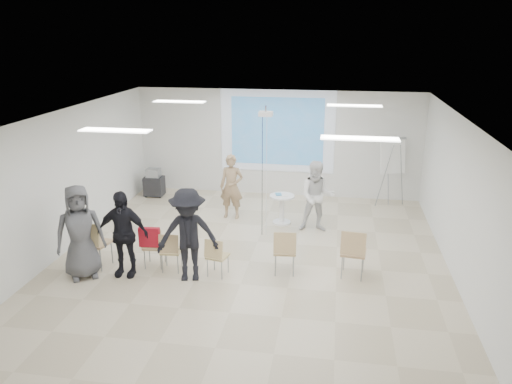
% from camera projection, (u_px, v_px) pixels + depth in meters
% --- Properties ---
extents(floor, '(8.00, 9.00, 0.10)m').
position_uv_depth(floor, '(250.00, 263.00, 10.34)').
color(floor, beige).
rests_on(floor, ground).
extents(ceiling, '(8.00, 9.00, 0.10)m').
position_uv_depth(ceiling, '(249.00, 114.00, 9.38)').
color(ceiling, white).
rests_on(ceiling, wall_back).
extents(wall_back, '(8.00, 0.10, 3.00)m').
position_uv_depth(wall_back, '(277.00, 143.00, 14.13)').
color(wall_back, silver).
rests_on(wall_back, floor).
extents(wall_left, '(0.10, 9.00, 3.00)m').
position_uv_depth(wall_left, '(60.00, 183.00, 10.48)').
color(wall_left, silver).
rests_on(wall_left, floor).
extents(wall_right, '(0.10, 9.00, 3.00)m').
position_uv_depth(wall_right, '(464.00, 203.00, 9.24)').
color(wall_right, silver).
rests_on(wall_right, floor).
extents(projection_halo, '(3.20, 0.01, 2.30)m').
position_uv_depth(projection_halo, '(277.00, 131.00, 13.96)').
color(projection_halo, silver).
rests_on(projection_halo, wall_back).
extents(projection_image, '(2.60, 0.01, 1.90)m').
position_uv_depth(projection_image, '(277.00, 131.00, 13.94)').
color(projection_image, teal).
rests_on(projection_image, wall_back).
extents(pedestal_table, '(0.74, 0.74, 0.75)m').
position_uv_depth(pedestal_table, '(282.00, 207.00, 12.21)').
color(pedestal_table, white).
rests_on(pedestal_table, floor).
extents(player_left, '(0.69, 0.48, 1.85)m').
position_uv_depth(player_left, '(231.00, 183.00, 12.46)').
color(player_left, tan).
rests_on(player_left, floor).
extents(player_right, '(0.95, 0.79, 1.88)m').
position_uv_depth(player_right, '(317.00, 193.00, 11.62)').
color(player_right, white).
rests_on(player_right, floor).
extents(controller_left, '(0.05, 0.13, 0.04)m').
position_uv_depth(controller_left, '(240.00, 169.00, 12.57)').
color(controller_left, white).
rests_on(controller_left, player_left).
extents(controller_right, '(0.05, 0.14, 0.04)m').
position_uv_depth(controller_right, '(310.00, 176.00, 11.78)').
color(controller_right, white).
rests_on(controller_right, player_right).
extents(chair_far_left, '(0.54, 0.57, 1.00)m').
position_uv_depth(chair_far_left, '(94.00, 241.00, 9.87)').
color(chair_far_left, tan).
rests_on(chair_far_left, floor).
extents(chair_left_mid, '(0.44, 0.46, 0.86)m').
position_uv_depth(chair_left_mid, '(153.00, 244.00, 9.90)').
color(chair_left_mid, tan).
rests_on(chair_left_mid, floor).
extents(chair_left_inner, '(0.41, 0.44, 0.83)m').
position_uv_depth(chair_left_inner, '(170.00, 249.00, 9.74)').
color(chair_left_inner, tan).
rests_on(chair_left_inner, floor).
extents(chair_center, '(0.45, 0.47, 0.80)m').
position_uv_depth(chair_center, '(216.00, 254.00, 9.55)').
color(chair_center, tan).
rests_on(chair_center, floor).
extents(chair_right_inner, '(0.48, 0.51, 0.93)m').
position_uv_depth(chair_right_inner, '(285.00, 249.00, 9.61)').
color(chair_right_inner, tan).
rests_on(chair_right_inner, floor).
extents(chair_right_far, '(0.52, 0.55, 1.00)m').
position_uv_depth(chair_right_far, '(353.00, 250.00, 9.46)').
color(chair_right_far, tan).
rests_on(chair_right_far, floor).
extents(red_jacket, '(0.42, 0.13, 0.39)m').
position_uv_depth(red_jacket, '(149.00, 237.00, 9.70)').
color(red_jacket, '#B51625').
rests_on(red_jacket, chair_left_mid).
extents(laptop, '(0.32, 0.24, 0.02)m').
position_uv_depth(laptop, '(172.00, 249.00, 9.84)').
color(laptop, black).
rests_on(laptop, chair_left_inner).
extents(audience_left, '(1.15, 0.71, 1.96)m').
position_uv_depth(audience_left, '(122.00, 228.00, 9.49)').
color(audience_left, black).
rests_on(audience_left, floor).
extents(audience_mid, '(1.46, 0.99, 2.06)m').
position_uv_depth(audience_mid, '(188.00, 229.00, 9.29)').
color(audience_mid, black).
rests_on(audience_mid, floor).
extents(audience_outer, '(1.21, 1.11, 2.07)m').
position_uv_depth(audience_outer, '(79.00, 227.00, 9.39)').
color(audience_outer, '#58585D').
rests_on(audience_outer, floor).
extents(flipchart_easel, '(0.78, 0.61, 1.87)m').
position_uv_depth(flipchart_easel, '(393.00, 156.00, 13.16)').
color(flipchart_easel, gray).
rests_on(flipchart_easel, floor).
extents(av_cart, '(0.54, 0.44, 0.80)m').
position_uv_depth(av_cart, '(154.00, 183.00, 14.27)').
color(av_cart, black).
rests_on(av_cart, floor).
extents(ceiling_projector, '(0.30, 0.25, 3.00)m').
position_uv_depth(ceiling_projector, '(266.00, 120.00, 10.87)').
color(ceiling_projector, white).
rests_on(ceiling_projector, ceiling).
extents(fluor_panel_nw, '(1.20, 0.30, 0.02)m').
position_uv_depth(fluor_panel_nw, '(180.00, 102.00, 11.59)').
color(fluor_panel_nw, white).
rests_on(fluor_panel_nw, ceiling).
extents(fluor_panel_ne, '(1.20, 0.30, 0.02)m').
position_uv_depth(fluor_panel_ne, '(354.00, 106.00, 10.97)').
color(fluor_panel_ne, white).
rests_on(fluor_panel_ne, ceiling).
extents(fluor_panel_sw, '(1.20, 0.30, 0.02)m').
position_uv_depth(fluor_panel_sw, '(115.00, 130.00, 8.30)').
color(fluor_panel_sw, white).
rests_on(fluor_panel_sw, ceiling).
extents(fluor_panel_se, '(1.20, 0.30, 0.02)m').
position_uv_depth(fluor_panel_se, '(360.00, 138.00, 7.69)').
color(fluor_panel_se, white).
rests_on(fluor_panel_se, ceiling).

